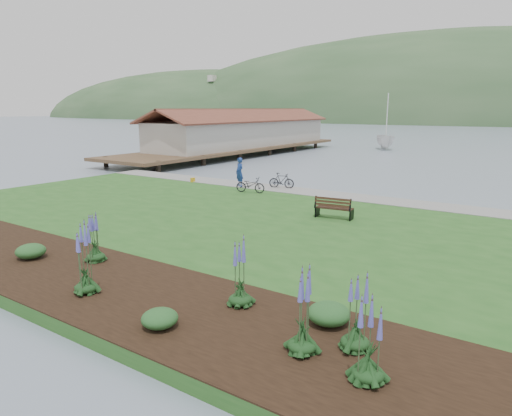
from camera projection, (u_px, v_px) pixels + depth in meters
The scene contains 20 objects.
ground at pixel (248, 222), 22.41m from camera, with size 600.00×600.00×0.00m, color slate.
lawn at pixel (223, 226), 20.75m from camera, with size 34.00×20.00×0.40m, color #24541D.
shoreline_path at pixel (312, 192), 27.91m from camera, with size 34.00×2.20×0.03m, color gray.
garden_bed at pixel (134, 292), 12.75m from camera, with size 24.00×4.40×0.04m, color black.
pier_pavilion at pixel (243, 132), 55.06m from camera, with size 8.00×36.00×5.40m.
park_bench at pixel (334, 207), 21.24m from camera, with size 1.79×0.91×1.07m.
person at pixel (240, 170), 29.89m from camera, with size 0.81×0.56×2.23m, color navy.
bicycle_a at pixel (250, 185), 27.80m from camera, with size 1.84×0.64×0.97m, color black.
bicycle_b at pixel (282, 181), 29.36m from camera, with size 1.65×0.48×0.99m, color black.
sailboat at pixel (385, 149), 61.81m from camera, with size 8.98×9.14×23.66m, color silver.
pannier at pixel (193, 180), 31.88m from camera, with size 0.18×0.29×0.31m, color gold.
echium_0 at pixel (84, 258), 12.44m from camera, with size 0.62×0.62×2.31m.
echium_1 at pixel (240, 277), 11.70m from camera, with size 0.62×0.62×2.07m.
echium_2 at pixel (303, 318), 9.40m from camera, with size 0.62×0.62×1.93m.
echium_3 at pixel (356, 314), 9.53m from camera, with size 0.62×0.62×2.09m.
echium_4 at pixel (94, 237), 15.08m from camera, with size 0.62×0.62×1.95m.
echium_5 at pixel (369, 347), 8.42m from camera, with size 0.62×0.62×1.89m.
shrub_0 at pixel (31, 251), 15.54m from camera, with size 0.98×0.98×0.49m, color #1E4C21.
shrub_1 at pixel (160, 318), 10.63m from camera, with size 0.86×0.86×0.43m, color #1E4C21.
shrub_2 at pixel (329, 314), 10.79m from camera, with size 1.02×1.02×0.51m, color #1E4C21.
Camera 1 is at (12.52, -17.79, 5.45)m, focal length 32.00 mm.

